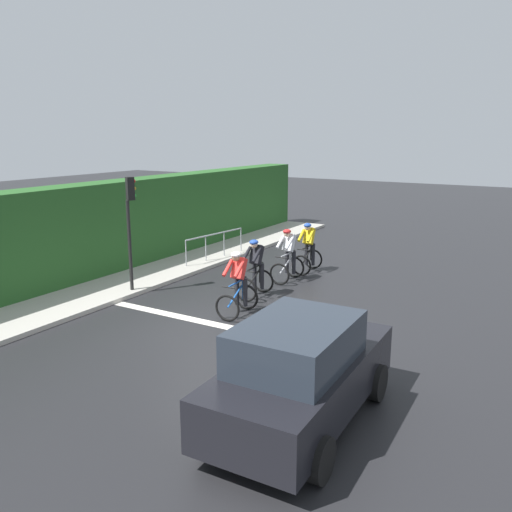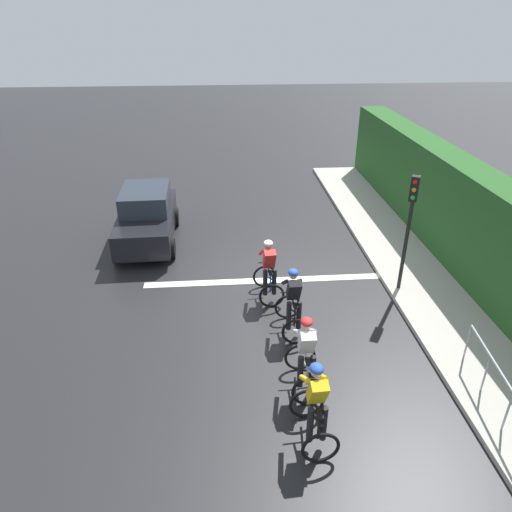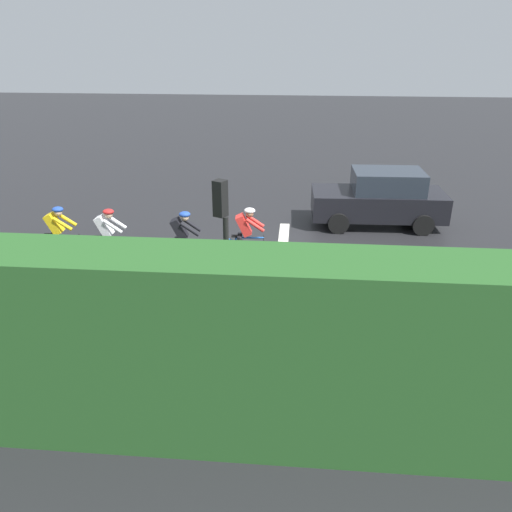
{
  "view_description": "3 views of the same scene",
  "coord_description": "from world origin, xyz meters",
  "px_view_note": "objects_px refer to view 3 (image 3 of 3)",
  "views": [
    {
      "loc": [
        7.01,
        -9.78,
        4.53
      ],
      "look_at": [
        -0.18,
        2.3,
        1.26
      ],
      "focal_mm": 37.23,
      "sensor_mm": 36.0,
      "label": 1
    },
    {
      "loc": [
        1.23,
        11.67,
        6.89
      ],
      "look_at": [
        0.36,
        0.71,
        1.12
      ],
      "focal_mm": 32.86,
      "sensor_mm": 36.0,
      "label": 2
    },
    {
      "loc": [
        -11.74,
        -0.24,
        5.63
      ],
      "look_at": [
        -0.87,
        0.69,
        0.78
      ],
      "focal_mm": 35.3,
      "sensor_mm": 36.0,
      "label": 3
    }
  ],
  "objects_px": {
    "car_black": "(380,198)",
    "cyclist_mid": "(183,244)",
    "cyclist_lead": "(59,239)",
    "cyclist_second": "(109,241)",
    "traffic_light_near_crossing": "(223,242)",
    "cyclist_fourth": "(246,240)"
  },
  "relations": [
    {
      "from": "traffic_light_near_crossing",
      "to": "cyclist_fourth",
      "type": "bearing_deg",
      "value": -0.44
    },
    {
      "from": "cyclist_mid",
      "to": "traffic_light_near_crossing",
      "type": "xyz_separation_m",
      "value": [
        -3.17,
        -1.52,
        1.43
      ]
    },
    {
      "from": "cyclist_second",
      "to": "car_black",
      "type": "bearing_deg",
      "value": -61.23
    },
    {
      "from": "cyclist_mid",
      "to": "cyclist_second",
      "type": "bearing_deg",
      "value": 88.99
    },
    {
      "from": "cyclist_mid",
      "to": "traffic_light_near_crossing",
      "type": "bearing_deg",
      "value": -154.36
    },
    {
      "from": "car_black",
      "to": "cyclist_mid",
      "type": "bearing_deg",
      "value": 126.9
    },
    {
      "from": "cyclist_lead",
      "to": "car_black",
      "type": "bearing_deg",
      "value": -65.39
    },
    {
      "from": "cyclist_lead",
      "to": "cyclist_second",
      "type": "bearing_deg",
      "value": -92.56
    },
    {
      "from": "cyclist_lead",
      "to": "traffic_light_near_crossing",
      "type": "distance_m",
      "value": 5.95
    },
    {
      "from": "cyclist_mid",
      "to": "car_black",
      "type": "xyz_separation_m",
      "value": [
        4.05,
        -5.4,
        0.08
      ]
    },
    {
      "from": "cyclist_second",
      "to": "cyclist_mid",
      "type": "xyz_separation_m",
      "value": [
        -0.03,
        -1.92,
        0.0
      ]
    },
    {
      "from": "traffic_light_near_crossing",
      "to": "cyclist_second",
      "type": "bearing_deg",
      "value": 47.05
    },
    {
      "from": "cyclist_second",
      "to": "cyclist_fourth",
      "type": "distance_m",
      "value": 3.49
    },
    {
      "from": "cyclist_fourth",
      "to": "car_black",
      "type": "height_order",
      "value": "car_black"
    },
    {
      "from": "cyclist_fourth",
      "to": "car_black",
      "type": "relative_size",
      "value": 0.4
    },
    {
      "from": "cyclist_fourth",
      "to": "cyclist_second",
      "type": "bearing_deg",
      "value": 96.16
    },
    {
      "from": "cyclist_lead",
      "to": "traffic_light_near_crossing",
      "type": "xyz_separation_m",
      "value": [
        -3.27,
        -4.77,
        1.43
      ]
    },
    {
      "from": "cyclist_mid",
      "to": "car_black",
      "type": "distance_m",
      "value": 6.75
    },
    {
      "from": "car_black",
      "to": "traffic_light_near_crossing",
      "type": "height_order",
      "value": "traffic_light_near_crossing"
    },
    {
      "from": "cyclist_lead",
      "to": "cyclist_mid",
      "type": "relative_size",
      "value": 1.0
    },
    {
      "from": "cyclist_second",
      "to": "cyclist_mid",
      "type": "bearing_deg",
      "value": -91.01
    },
    {
      "from": "cyclist_mid",
      "to": "cyclist_lead",
      "type": "bearing_deg",
      "value": 88.36
    }
  ]
}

